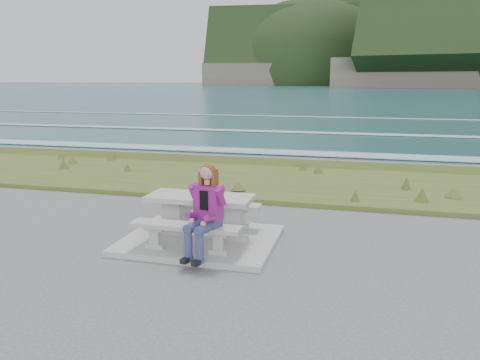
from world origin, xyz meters
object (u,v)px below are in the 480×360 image
object	(u,v)px
bench_landward	(186,230)
bench_seaward	(213,208)
seated_woman	(203,224)
picnic_table	(200,205)

from	to	relation	value
bench_landward	bench_seaward	bearing A→B (deg)	90.00
bench_landward	seated_woman	world-z (taller)	seated_woman
bench_landward	bench_seaward	xyz separation A→B (m)	(0.00, 1.40, 0.00)
picnic_table	bench_landward	xyz separation A→B (m)	(0.00, -0.70, -0.23)
bench_landward	seated_woman	xyz separation A→B (m)	(0.34, -0.13, 0.18)
picnic_table	bench_seaward	xyz separation A→B (m)	(0.00, 0.70, -0.23)
bench_seaward	seated_woman	size ratio (longest dim) A/B	1.25
picnic_table	bench_landward	bearing A→B (deg)	-90.00
picnic_table	bench_landward	distance (m)	0.74
picnic_table	seated_woman	distance (m)	0.90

